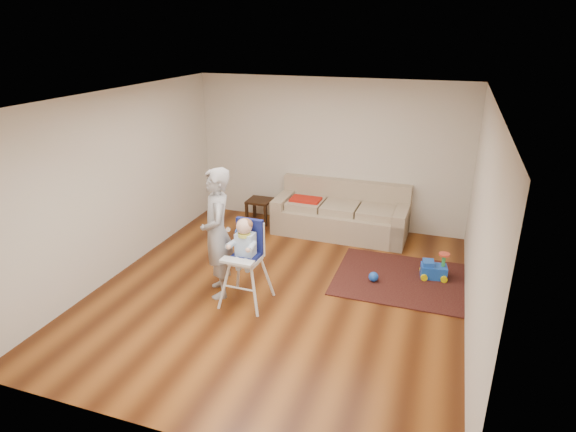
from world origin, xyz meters
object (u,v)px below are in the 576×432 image
(sofa, at_px, (341,210))
(high_chair, at_px, (246,263))
(adult, at_px, (217,233))
(toy_ball, at_px, (374,277))
(ride_on_toy, at_px, (434,265))
(side_table, at_px, (260,210))

(sofa, height_order, high_chair, high_chair)
(high_chair, relative_size, adult, 0.68)
(toy_ball, height_order, adult, adult)
(ride_on_toy, distance_m, adult, 3.22)
(side_table, height_order, high_chair, high_chair)
(ride_on_toy, relative_size, toy_ball, 2.80)
(ride_on_toy, distance_m, toy_ball, 0.93)
(toy_ball, bearing_deg, sofa, 118.65)
(adult, bearing_deg, side_table, 159.60)
(sofa, bearing_deg, adult, -112.25)
(side_table, height_order, toy_ball, side_table)
(toy_ball, relative_size, adult, 0.08)
(side_table, distance_m, ride_on_toy, 3.54)
(side_table, bearing_deg, toy_ball, -34.35)
(sofa, xyz_separation_m, side_table, (-1.59, 0.08, -0.23))
(side_table, relative_size, adult, 0.24)
(sofa, xyz_separation_m, toy_ball, (0.88, -1.61, -0.37))
(adult, bearing_deg, sofa, 126.21)
(ride_on_toy, distance_m, high_chair, 2.83)
(ride_on_toy, height_order, toy_ball, ride_on_toy)
(sofa, relative_size, high_chair, 1.93)
(sofa, height_order, toy_ball, sofa)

